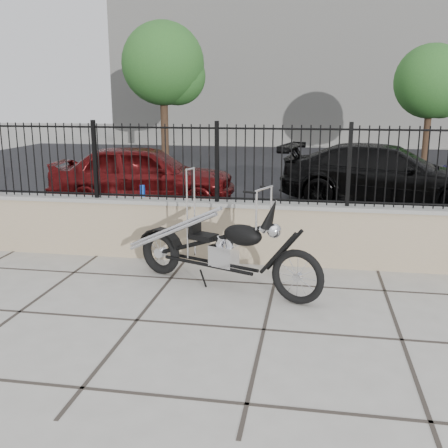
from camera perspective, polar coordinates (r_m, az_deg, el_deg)
ground_plane at (r=6.05m, az=4.35°, el=-11.41°), size 90.00×90.00×0.00m
parking_lot at (r=18.15m, az=8.20°, el=5.38°), size 30.00×30.00×0.00m
retaining_wall at (r=8.24m, az=6.10°, el=-1.05°), size 14.00×0.36×0.96m
iron_fence at (r=8.04m, az=6.29°, el=6.42°), size 14.00×0.08×1.20m
background_building at (r=32.00m, az=9.28°, el=16.03°), size 22.00×6.00×8.00m
chopper_motorcycle at (r=7.06m, az=-0.41°, el=-0.56°), size 2.73×1.50×1.65m
car_red at (r=12.76m, az=-8.74°, el=5.30°), size 4.53×2.21×1.49m
car_black at (r=13.26m, az=17.23°, el=5.11°), size 5.36×3.04×1.47m
bollard_a at (r=10.67m, az=-8.80°, el=1.93°), size 0.11×0.11×0.85m
tree_left at (r=23.18m, az=-6.67°, el=17.36°), size 3.47×3.47×5.86m
tree_right at (r=21.85m, az=21.67°, el=14.57°), size 2.77×2.77×4.67m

